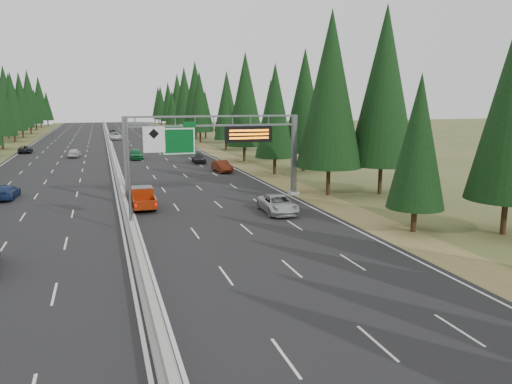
% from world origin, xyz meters
% --- Properties ---
extents(road, '(32.00, 260.00, 0.08)m').
position_xyz_m(road, '(0.00, 80.00, 0.04)').
color(road, black).
rests_on(road, ground).
extents(shoulder_right, '(3.60, 260.00, 0.06)m').
position_xyz_m(shoulder_right, '(17.80, 80.00, 0.03)').
color(shoulder_right, olive).
rests_on(shoulder_right, ground).
extents(median_barrier, '(0.70, 260.00, 0.85)m').
position_xyz_m(median_barrier, '(0.00, 80.00, 0.41)').
color(median_barrier, gray).
rests_on(median_barrier, road).
extents(sign_gantry, '(16.75, 0.98, 7.80)m').
position_xyz_m(sign_gantry, '(8.92, 34.88, 5.27)').
color(sign_gantry, slate).
rests_on(sign_gantry, road).
extents(hov_sign_pole, '(2.80, 0.50, 8.00)m').
position_xyz_m(hov_sign_pole, '(0.58, 24.97, 4.72)').
color(hov_sign_pole, slate).
rests_on(hov_sign_pole, road).
extents(tree_row_right, '(11.97, 240.63, 18.94)m').
position_xyz_m(tree_row_right, '(22.11, 64.45, 9.47)').
color(tree_row_right, black).
rests_on(tree_row_right, ground).
extents(silver_minivan, '(2.66, 5.37, 1.46)m').
position_xyz_m(silver_minivan, '(11.96, 27.76, 0.81)').
color(silver_minivan, '#ABACB0').
rests_on(silver_minivan, road).
extents(red_pickup, '(1.87, 5.25, 1.71)m').
position_xyz_m(red_pickup, '(1.50, 33.37, 1.03)').
color(red_pickup, black).
rests_on(red_pickup, road).
extents(car_ahead_green, '(2.05, 4.88, 1.65)m').
position_xyz_m(car_ahead_green, '(3.52, 70.16, 0.91)').
color(car_ahead_green, '#176434').
rests_on(car_ahead_green, road).
extents(car_ahead_dkred, '(2.00, 4.59, 1.47)m').
position_xyz_m(car_ahead_dkred, '(13.08, 52.38, 0.81)').
color(car_ahead_dkred, '#62210E').
rests_on(car_ahead_dkred, road).
extents(car_ahead_dkgrey, '(1.98, 4.45, 1.27)m').
position_xyz_m(car_ahead_dkgrey, '(12.02, 62.70, 0.71)').
color(car_ahead_dkgrey, black).
rests_on(car_ahead_dkgrey, road).
extents(car_ahead_white, '(3.32, 6.19, 1.65)m').
position_xyz_m(car_ahead_white, '(1.50, 111.98, 0.91)').
color(car_ahead_white, silver).
rests_on(car_ahead_white, road).
extents(car_ahead_far, '(1.75, 4.29, 1.46)m').
position_xyz_m(car_ahead_far, '(1.50, 131.00, 0.81)').
color(car_ahead_far, black).
rests_on(car_ahead_far, road).
extents(car_onc_blue, '(2.19, 4.78, 1.36)m').
position_xyz_m(car_onc_blue, '(-10.53, 40.95, 0.76)').
color(car_onc_blue, navy).
rests_on(car_onc_blue, road).
extents(car_onc_white, '(2.12, 4.40, 1.45)m').
position_xyz_m(car_onc_white, '(-5.94, 75.92, 0.80)').
color(car_onc_white, beige).
rests_on(car_onc_white, road).
extents(car_onc_far, '(2.42, 4.81, 1.31)m').
position_xyz_m(car_onc_far, '(-14.50, 85.79, 0.73)').
color(car_onc_far, black).
rests_on(car_onc_far, road).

